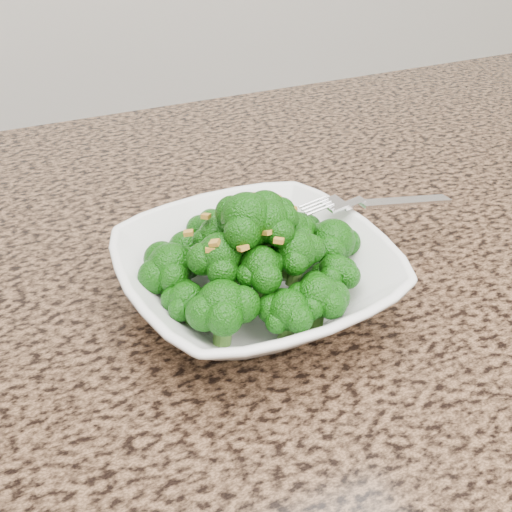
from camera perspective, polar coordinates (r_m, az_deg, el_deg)
name	(u,v)px	position (r m, az deg, el deg)	size (l,w,h in m)	color
granite_counter	(279,334)	(0.55, 2.08, -6.95)	(1.64, 1.04, 0.03)	brown
bowl	(256,278)	(0.55, 0.00, -1.92)	(0.23, 0.23, 0.06)	white
broccoli_pile	(256,213)	(0.51, 0.00, 3.81)	(0.20, 0.20, 0.07)	#115209
garlic_topping	(256,170)	(0.49, 0.00, 7.65)	(0.12, 0.12, 0.01)	#BC892E
fork	(357,203)	(0.59, 8.95, 4.72)	(0.18, 0.03, 0.01)	silver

